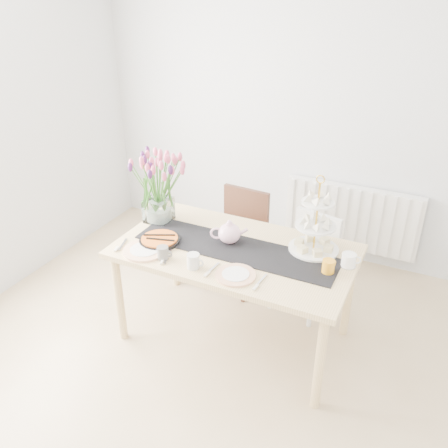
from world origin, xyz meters
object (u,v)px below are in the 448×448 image
at_px(dining_table, 235,258).
at_px(cake_stand, 315,232).
at_px(tulip_vase, 156,176).
at_px(mug_white, 193,261).
at_px(tart_tin, 160,240).
at_px(teapot, 229,233).
at_px(plate_right, 236,275).
at_px(chair_brown, 240,232).
at_px(plate_left, 145,250).
at_px(cream_jug, 349,260).
at_px(mug_orange, 328,267).
at_px(mug_grey, 163,253).
at_px(chair_white, 309,256).
at_px(radiator, 351,217).

height_order(dining_table, cake_stand, cake_stand).
bearing_deg(tulip_vase, mug_white, -39.64).
bearing_deg(cake_stand, tart_tin, -160.33).
relative_size(teapot, tart_tin, 0.88).
xyz_separation_m(mug_white, plate_right, (0.28, 0.03, -0.04)).
height_order(dining_table, tart_tin, tart_tin).
distance_m(chair_brown, plate_left, 1.04).
xyz_separation_m(teapot, plate_left, (-0.46, -0.34, -0.07)).
relative_size(teapot, cream_jug, 2.75).
bearing_deg(cream_jug, cake_stand, 142.55).
distance_m(cake_stand, mug_orange, 0.29).
xyz_separation_m(teapot, mug_grey, (-0.30, -0.37, -0.03)).
xyz_separation_m(mug_white, plate_left, (-0.39, 0.03, -0.04)).
bearing_deg(mug_grey, cream_jug, 14.70).
height_order(cake_stand, plate_right, cake_stand).
relative_size(chair_white, cream_jug, 8.49).
bearing_deg(plate_left, radiator, 58.76).
bearing_deg(radiator, chair_white, -100.72).
bearing_deg(plate_left, mug_white, -4.64).
bearing_deg(radiator, mug_white, -110.36).
xyz_separation_m(radiator, cream_jug, (0.23, -1.30, 0.35)).
xyz_separation_m(mug_orange, plate_left, (-1.17, -0.28, -0.04)).
xyz_separation_m(cake_stand, mug_white, (-0.62, -0.53, -0.09)).
distance_m(radiator, tart_tin, 1.89).
relative_size(teapot, plate_left, 0.85).
xyz_separation_m(cake_stand, plate_right, (-0.34, -0.50, -0.13)).
xyz_separation_m(tulip_vase, teapot, (0.62, -0.08, -0.28)).
height_order(radiator, chair_brown, chair_brown).
relative_size(cake_stand, teapot, 1.97).
distance_m(chair_white, mug_orange, 0.79).
bearing_deg(mug_white, radiator, 68.92).
relative_size(chair_brown, teapot, 3.34).
xyz_separation_m(tulip_vase, mug_white, (0.55, -0.45, -0.31)).
distance_m(tart_tin, plate_right, 0.66).
bearing_deg(dining_table, plate_right, -65.06).
distance_m(cream_jug, mug_grey, 1.19).
bearing_deg(mug_white, mug_orange, 20.95).
distance_m(mug_white, plate_left, 0.39).
bearing_deg(teapot, chair_brown, 82.99).
bearing_deg(mug_white, teapot, 78.22).
relative_size(cake_stand, plate_left, 1.68).
xyz_separation_m(chair_white, cream_jug, (0.38, -0.51, 0.35)).
distance_m(mug_white, mug_orange, 0.84).
height_order(chair_brown, cake_stand, cake_stand).
height_order(chair_brown, cream_jug, cream_jug).
xyz_separation_m(dining_table, tart_tin, (-0.51, -0.15, 0.09)).
bearing_deg(radiator, cream_jug, -79.95).
relative_size(radiator, plate_left, 4.09).
height_order(tulip_vase, plate_right, tulip_vase).
bearing_deg(dining_table, mug_orange, -1.45).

